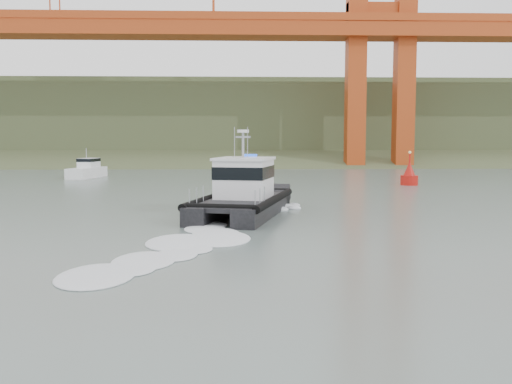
{
  "coord_description": "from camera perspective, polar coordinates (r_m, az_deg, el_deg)",
  "views": [
    {
      "loc": [
        -1.51,
        -18.32,
        4.88
      ],
      "look_at": [
        -0.59,
        7.85,
        2.4
      ],
      "focal_mm": 40.0,
      "sensor_mm": 36.0,
      "label": 1
    }
  ],
  "objects": [
    {
      "name": "ground",
      "position": [
        19.02,
        2.64,
        -9.47
      ],
      "size": [
        400.0,
        400.0,
        0.0
      ],
      "primitive_type": "plane",
      "color": "slate",
      "rests_on": "ground"
    },
    {
      "name": "headlands",
      "position": [
        143.84,
        -1.43,
        6.28
      ],
      "size": [
        500.0,
        105.36,
        27.12
      ],
      "color": "#3E512E",
      "rests_on": "ground"
    },
    {
      "name": "patrol_boat",
      "position": [
        36.28,
        -1.31,
        -0.09
      ],
      "size": [
        6.96,
        12.22,
        5.6
      ],
      "rotation": [
        0.0,
        0.0,
        -0.25
      ],
      "color": "black",
      "rests_on": "ground"
    },
    {
      "name": "motorboat",
      "position": [
        73.29,
        -16.51,
        2.11
      ],
      "size": [
        3.63,
        7.19,
        3.78
      ],
      "rotation": [
        0.0,
        0.0,
        -0.2
      ],
      "color": "white",
      "rests_on": "ground"
    },
    {
      "name": "nav_buoy",
      "position": [
        61.41,
        15.08,
        1.59
      ],
      "size": [
        1.8,
        1.8,
        3.75
      ],
      "color": "#B1120C",
      "rests_on": "ground"
    }
  ]
}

